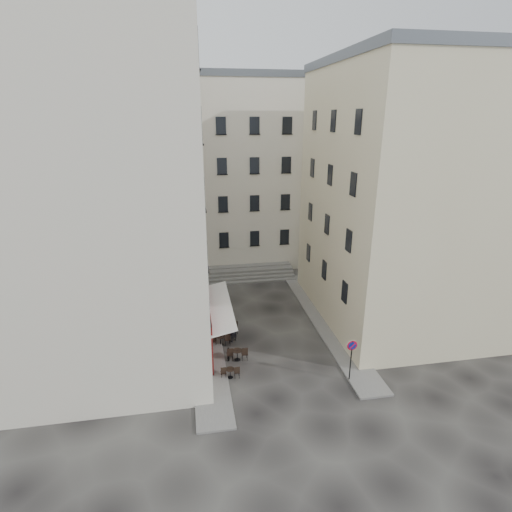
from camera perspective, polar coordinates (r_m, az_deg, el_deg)
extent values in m
plane|color=black|center=(27.73, 2.72, -12.95)|extent=(90.00, 90.00, 0.00)
cube|color=slate|center=(30.63, -7.30, -9.59)|extent=(2.00, 22.00, 0.12)
cube|color=slate|center=(31.32, 9.68, -9.03)|extent=(2.00, 18.00, 0.12)
cube|color=beige|center=(26.79, -21.15, 7.73)|extent=(12.00, 16.00, 20.00)
cube|color=#555A61|center=(26.91, -24.18, 29.66)|extent=(12.20, 16.20, 0.60)
cube|color=beige|center=(31.24, 20.84, 7.40)|extent=(12.00, 14.00, 18.00)
cube|color=#555A61|center=(30.89, 23.08, 24.47)|extent=(12.20, 14.20, 0.60)
cube|color=beige|center=(42.45, -4.09, 11.47)|extent=(18.00, 10.00, 18.00)
cube|color=#555A61|center=(42.19, -4.42, 24.08)|extent=(18.20, 10.20, 0.60)
cube|color=#4D0B10|center=(27.20, -6.95, -9.50)|extent=(0.25, 7.00, 3.50)
cube|color=black|center=(27.37, -6.83, -10.13)|extent=(0.06, 3.85, 2.00)
cube|color=white|center=(26.68, -5.28, -7.12)|extent=(1.58, 7.30, 0.41)
cube|color=slate|center=(38.09, -1.15, -3.34)|extent=(9.00, 1.80, 0.20)
cube|color=slate|center=(38.42, -1.26, -2.81)|extent=(9.00, 1.80, 0.20)
cube|color=slate|center=(38.76, -1.36, -2.29)|extent=(9.00, 1.80, 0.20)
cube|color=slate|center=(39.10, -1.46, -1.78)|extent=(9.00, 1.80, 0.20)
cylinder|color=black|center=(26.22, -3.94, -13.91)|extent=(0.10, 0.10, 0.90)
sphere|color=black|center=(25.96, -3.96, -13.04)|extent=(0.12, 0.12, 0.12)
cylinder|color=black|center=(29.20, -4.69, -10.17)|extent=(0.10, 0.10, 0.90)
sphere|color=black|center=(28.97, -4.72, -9.36)|extent=(0.12, 0.12, 0.12)
cylinder|color=black|center=(32.28, -5.29, -7.13)|extent=(0.10, 0.10, 0.90)
sphere|color=black|center=(32.07, -5.31, -6.38)|extent=(0.12, 0.12, 0.12)
cylinder|color=black|center=(24.61, 13.37, -14.44)|extent=(0.07, 0.07, 2.68)
cylinder|color=red|center=(24.03, 13.58, -12.32)|extent=(0.62, 0.02, 0.62)
cylinder|color=navy|center=(24.01, 13.60, -12.35)|extent=(0.45, 0.03, 0.45)
cube|color=red|center=(23.99, 13.63, -12.38)|extent=(0.36, 0.02, 0.36)
cylinder|color=black|center=(24.97, -3.69, -16.90)|extent=(0.32, 0.32, 0.02)
cylinder|color=black|center=(24.80, -3.70, -16.36)|extent=(0.04, 0.04, 0.62)
cylinder|color=black|center=(24.63, -3.72, -15.83)|extent=(0.53, 0.53, 0.04)
cube|color=black|center=(24.80, -2.76, -16.20)|extent=(0.33, 0.33, 0.79)
cube|color=black|center=(24.81, -4.68, -16.24)|extent=(0.33, 0.33, 0.79)
cylinder|color=black|center=(26.43, -2.67, -14.56)|extent=(0.37, 0.37, 0.02)
cylinder|color=black|center=(26.24, -2.69, -13.94)|extent=(0.05, 0.05, 0.72)
cylinder|color=black|center=(26.07, -2.70, -13.34)|extent=(0.62, 0.62, 0.04)
cube|color=black|center=(26.27, -1.66, -13.76)|extent=(0.39, 0.39, 0.92)
cube|color=black|center=(26.26, -3.75, -13.81)|extent=(0.39, 0.39, 0.92)
cylinder|color=black|center=(27.97, -5.07, -12.52)|extent=(0.38, 0.38, 0.02)
cylinder|color=black|center=(27.79, -5.10, -11.91)|extent=(0.05, 0.05, 0.73)
cylinder|color=black|center=(27.62, -5.12, -11.32)|extent=(0.63, 0.63, 0.04)
cube|color=black|center=(27.80, -4.11, -11.75)|extent=(0.40, 0.40, 0.94)
cube|color=black|center=(27.83, -6.10, -11.78)|extent=(0.40, 0.40, 0.94)
cylinder|color=black|center=(29.29, -4.03, -10.88)|extent=(0.40, 0.40, 0.02)
cylinder|color=black|center=(29.11, -4.05, -10.27)|extent=(0.06, 0.06, 0.77)
cylinder|color=black|center=(28.94, -4.06, -9.66)|extent=(0.66, 0.66, 0.04)
cube|color=black|center=(29.13, -3.06, -10.10)|extent=(0.42, 0.42, 0.99)
cube|color=black|center=(29.14, -5.05, -10.14)|extent=(0.42, 0.42, 0.99)
cylinder|color=black|center=(30.58, -4.92, -9.52)|extent=(0.39, 0.39, 0.02)
cylinder|color=black|center=(30.41, -4.94, -8.92)|extent=(0.05, 0.05, 0.77)
cylinder|color=black|center=(30.24, -4.96, -8.34)|extent=(0.66, 0.66, 0.04)
cube|color=black|center=(30.42, -4.01, -8.76)|extent=(0.42, 0.42, 0.99)
cube|color=black|center=(30.45, -5.90, -8.79)|extent=(0.42, 0.42, 0.99)
imported|color=black|center=(28.01, -3.28, -10.54)|extent=(0.75, 0.72, 1.72)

